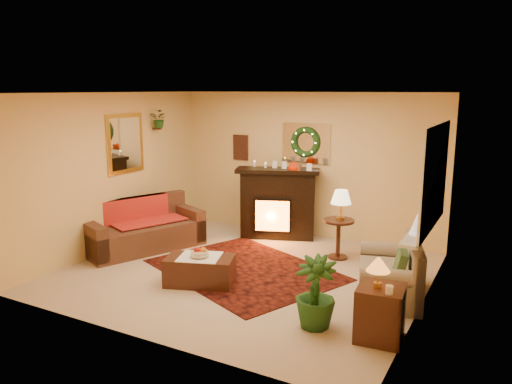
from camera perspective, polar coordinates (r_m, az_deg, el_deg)
The scene contains 31 objects.
floor at distance 7.44m, azimuth -1.30°, elevation -9.19°, with size 5.00×5.00×0.00m, color beige.
ceiling at distance 6.95m, azimuth -1.40°, elevation 11.26°, with size 5.00×5.00×0.00m, color white.
wall_back at distance 9.08m, azimuth 5.71°, elevation 3.08°, with size 5.00×5.00×0.00m, color #EFD88C.
wall_front at distance 5.30m, azimuth -13.51°, elevation -3.45°, with size 5.00×5.00×0.00m, color #EFD88C.
wall_left at distance 8.58m, azimuth -16.02°, elevation 2.18°, with size 4.50×4.50×0.00m, color #EFD88C.
wall_right at distance 6.26m, azimuth 18.97°, elevation -1.44°, with size 4.50×4.50×0.00m, color #EFD88C.
area_rug at distance 7.53m, azimuth -1.33°, elevation -8.88°, with size 2.65×1.99×0.01m, color maroon.
sofa at distance 8.57m, azimuth -12.74°, elevation -3.63°, with size 0.85×1.94×0.84m, color #3E261B.
red_throw at distance 8.73m, azimuth -12.39°, elevation -3.15°, with size 0.76×1.23×0.02m, color red.
fireplace at distance 9.00m, azimuth 2.51°, elevation -1.82°, with size 1.31×0.41×1.20m, color black.
poinsettia at distance 8.70m, azimuth 4.41°, elevation 2.73°, with size 0.22×0.22×0.22m, color red.
mantel_candle_a at distance 9.08m, azimuth -0.17°, elevation 2.89°, with size 0.06×0.06×0.19m, color silver.
mantel_candle_b at distance 8.94m, azimuth 1.10°, elevation 2.74°, with size 0.06×0.06×0.17m, color white.
mantel_mirror at distance 9.01m, azimuth 5.72°, elevation 5.58°, with size 0.92×0.02×0.72m, color white.
wreath at distance 8.97m, azimuth 5.62°, elevation 5.68°, with size 0.55×0.55×0.11m, color #194719.
wall_art at distance 9.62m, azimuth -1.77°, elevation 5.12°, with size 0.32×0.03×0.48m, color #381E11.
gold_mirror at distance 8.72m, azimuth -14.72°, elevation 5.38°, with size 0.03×0.84×1.00m, color gold.
hanging_plant at distance 9.17m, azimuth -10.94°, elevation 7.23°, with size 0.33×0.28×0.36m, color #194719.
loveseat at distance 6.74m, azimuth 15.00°, elevation -8.07°, with size 0.74×1.29×0.74m, color gray.
window_frame at distance 6.75m, azimuth 19.78°, elevation 1.59°, with size 0.03×1.86×1.36m, color white.
window_glass at distance 6.75m, azimuth 19.65°, elevation 1.60°, with size 0.02×1.70×1.22m, color black.
window_sill at distance 6.91m, azimuth 18.53°, elevation -3.89°, with size 0.22×1.86×0.04m, color white.
mini_tree at distance 6.47m, azimuth 18.06°, elevation -3.34°, with size 0.21×0.21×0.31m, color white.
sill_plant at distance 7.53m, azimuth 19.49°, elevation -1.00°, with size 0.28×0.22×0.51m, color #216121.
side_table_round at distance 8.06m, azimuth 9.38°, elevation -5.26°, with size 0.49×0.49×0.63m, color #3E160F.
lamp_cream at distance 7.90m, azimuth 9.67°, elevation -1.44°, with size 0.32×0.32×0.49m, color beige.
end_table_square at distance 5.67m, azimuth 13.99°, elevation -13.54°, with size 0.49×0.49×0.60m, color #3A2416.
lamp_tiffany at distance 5.46m, azimuth 13.76°, elevation -9.13°, with size 0.25×0.25×0.37m, color orange.
coffee_table at distance 7.00m, azimuth -6.42°, elevation -8.79°, with size 0.93×0.51×0.39m, color #4D2F15.
fruit_bowl at distance 6.90m, azimuth -6.46°, elevation -7.00°, with size 0.25×0.25×0.06m, color beige.
floor_palm at distance 5.73m, azimuth 6.79°, elevation -10.99°, with size 1.38×1.38×2.47m, color black.
Camera 1 is at (3.45, -6.04, 2.66)m, focal length 35.00 mm.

